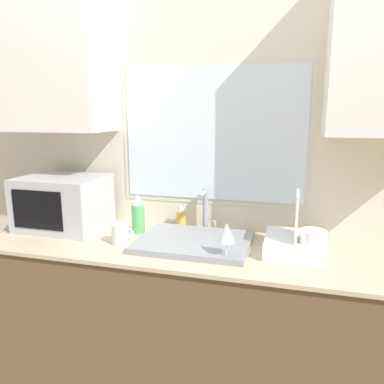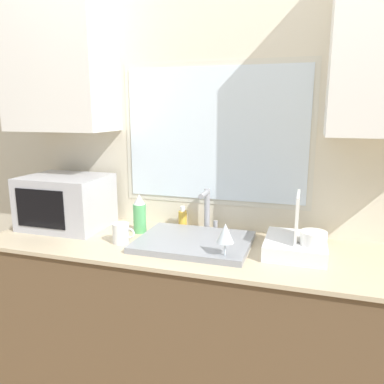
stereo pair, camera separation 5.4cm
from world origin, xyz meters
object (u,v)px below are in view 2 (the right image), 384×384
faucet (207,207)px  soap_bottle (183,219)px  wine_glass (225,234)px  microwave (66,202)px  mug_near_sink (121,233)px  spray_bottle (140,214)px  dish_rack (297,243)px

faucet → soap_bottle: size_ratio=1.82×
soap_bottle → wine_glass: bearing=-50.4°
microwave → mug_near_sink: microwave is taller
spray_bottle → soap_bottle: 0.25m
faucet → microwave: microwave is taller
faucet → wine_glass: size_ratio=1.34×
microwave → dish_rack: size_ratio=1.40×
dish_rack → soap_bottle: dish_rack is taller
spray_bottle → wine_glass: size_ratio=1.21×
faucet → spray_bottle: size_ratio=1.10×
soap_bottle → wine_glass: wine_glass is taller
dish_rack → soap_bottle: (-0.64, 0.21, 0.00)m
spray_bottle → soap_bottle: bearing=33.7°
faucet → mug_near_sink: (-0.37, -0.32, -0.09)m
faucet → spray_bottle: faucet is taller
wine_glass → microwave: bearing=166.3°
dish_rack → spray_bottle: 0.85m
soap_bottle → mug_near_sink: 0.39m
faucet → dish_rack: (0.50, -0.20, -0.09)m
dish_rack → soap_bottle: size_ratio=2.50×
microwave → spray_bottle: bearing=3.8°
faucet → dish_rack: 0.54m
soap_bottle → mug_near_sink: size_ratio=1.09×
spray_bottle → soap_bottle: spray_bottle is taller
faucet → soap_bottle: bearing=176.8°
soap_bottle → spray_bottle: bearing=-146.3°
faucet → microwave: size_ratio=0.52×
faucet → microwave: 0.81m
faucet → mug_near_sink: 0.49m
dish_rack → wine_glass: bearing=-147.2°
soap_bottle → mug_near_sink: soap_bottle is taller
spray_bottle → soap_bottle: (0.20, 0.14, -0.05)m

